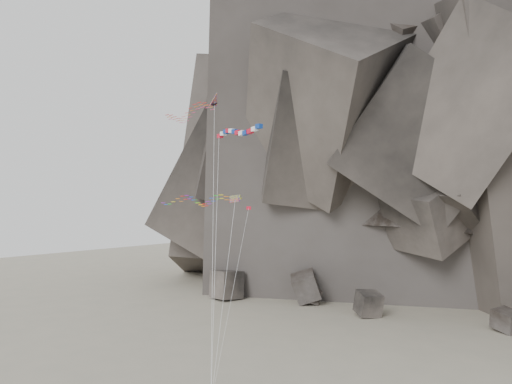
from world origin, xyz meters
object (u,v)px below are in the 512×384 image
Objects in this scene: banner_kite at (237,133)px; delta_kite at (186,113)px; parafoil_kite at (194,200)px; pennant_kite at (241,245)px.

delta_kite is at bearing -171.35° from banner_kite.
delta_kite is at bearing -84.42° from parafoil_kite.
delta_kite reaches higher than pennant_kite.
banner_kite is 12.33m from parafoil_kite.
parafoil_kite is 1.34× the size of pennant_kite.
parafoil_kite is at bearing 178.18° from banner_kite.
banner_kite reaches higher than pennant_kite.
banner_kite is at bearing 131.48° from pennant_kite.
pennant_kite is at bearing -35.31° from parafoil_kite.
pennant_kite is at bearing -19.89° from banner_kite.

